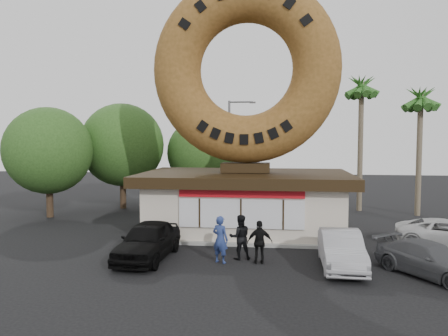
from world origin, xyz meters
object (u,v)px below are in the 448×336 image
Objects in this scene: street_lamp at (231,147)px; car_black at (148,240)px; car_silver at (341,249)px; car_grey at (431,260)px; person_left at (220,239)px; person_center at (240,237)px; giant_donut at (246,69)px; person_right at (260,242)px; car_white at (447,233)px; donut_shop at (246,200)px.

street_lamp is 16.35m from car_black.
car_silver is 1.02× the size of car_grey.
person_left is 1.03× the size of person_center.
giant_donut is 2.31× the size of car_grey.
car_silver is at bearing 155.20° from person_center.
person_right reaches higher than car_grey.
car_white is at bearing -45.98° from street_lamp.
donut_shop is at bearing -90.00° from giant_donut.
car_white is (2.35, 4.81, 0.01)m from car_grey.
person_left is (-0.61, -5.99, -7.84)m from giant_donut.
street_lamp is at bearing 56.77° from car_white.
person_right is at bearing 131.63° from person_center.
car_black is 1.08× the size of car_grey.
street_lamp is 1.71× the size of car_black.
street_lamp reaches higher than person_center.
person_right is 0.40× the size of car_silver.
car_white is at bearing 28.56° from car_grey.
person_center is at bearing -41.00° from person_right.
car_black is at bearing -9.10° from person_right.
car_grey is at bearing -2.01° from car_black.
giant_donut reaches higher than car_grey.
car_silver reaches higher than car_white.
street_lamp is at bearing 83.43° from car_grey.
person_center is 4.17m from car_silver.
person_left is 8.07m from car_grey.
person_left is 0.45× the size of car_grey.
car_silver is at bearing 169.88° from person_right.
donut_shop reaches higher than car_grey.
car_white is (9.75, -2.00, -1.12)m from donut_shop.
donut_shop is 5.88× the size of person_center.
car_silver is (3.24, -0.14, -0.16)m from person_right.
car_black is at bearing 118.48° from car_white.
car_grey is (7.40, -6.82, -8.19)m from giant_donut.
car_black is at bearing -96.86° from street_lamp.
person_left is at bearing -5.95° from person_right.
person_center is at bearing 9.70° from car_black.
person_left is at bearing 0.10° from car_black.
giant_donut is at bearing -103.45° from person_center.
car_grey is (7.25, -1.45, -0.32)m from person_center.
donut_shop is 10.54m from street_lamp.
car_white is at bearing -134.47° from person_left.
car_silver is at bearing -54.92° from donut_shop.
car_black is 1.02× the size of car_white.
person_right is at bearing 126.92° from car_white.
donut_shop is 6.98m from car_black.
person_right is 6.46m from car_grey.
car_silver is 3.24m from car_grey.
giant_donut is at bearing 90.00° from donut_shop.
person_right is at bearing -153.70° from person_left.
person_center is at bearing -82.56° from street_lamp.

